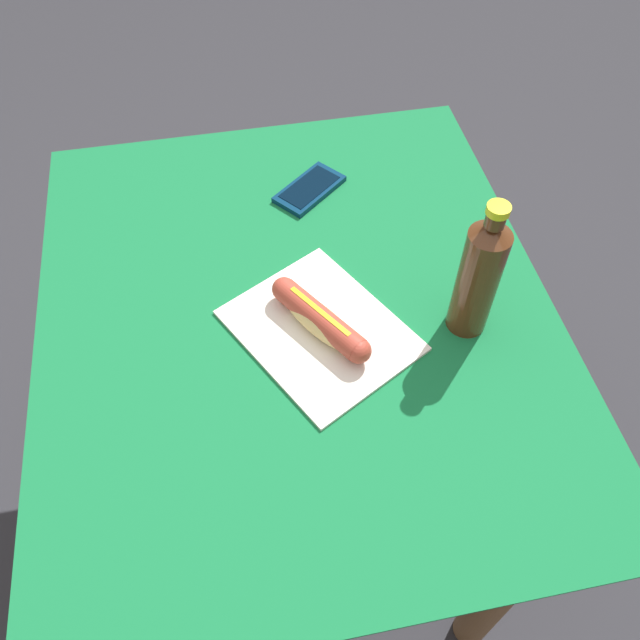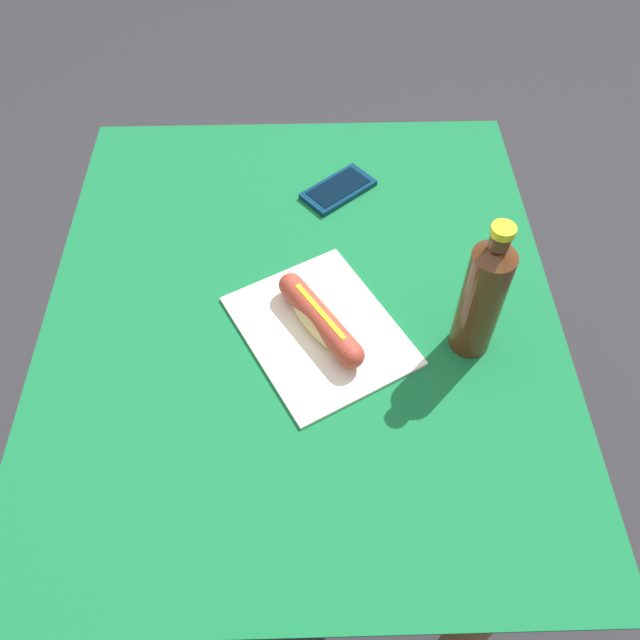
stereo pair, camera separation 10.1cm
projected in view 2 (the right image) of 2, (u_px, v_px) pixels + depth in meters
ground_plane at (308, 492)px, 1.66m from camera, size 6.00×6.00×0.00m
dining_table at (303, 361)px, 1.18m from camera, size 0.99×0.83×0.76m
paper_wrapper at (320, 330)px, 1.03m from camera, size 0.35×0.33×0.01m
hot_dog at (320, 320)px, 1.01m from camera, size 0.18×0.13×0.05m
cell_phone at (338, 189)px, 1.23m from camera, size 0.14×0.15×0.01m
soda_bottle at (482, 297)px, 0.93m from camera, size 0.06×0.06×0.25m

